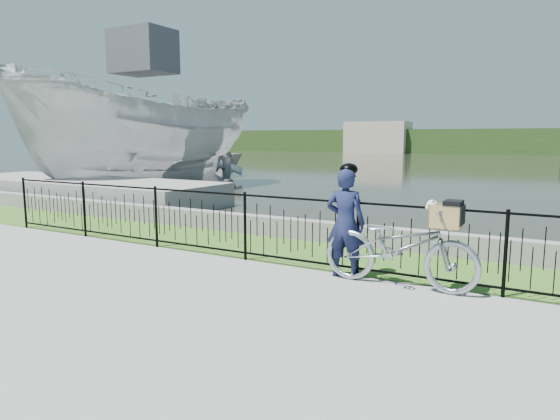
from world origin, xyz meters
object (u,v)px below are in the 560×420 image
Objects in this scene: bicycle_rig at (400,246)px; cyclist at (345,221)px; boat_near at (146,133)px; boat_far at (149,160)px; dock at (81,190)px.

cyclist is (-0.84, 0.07, 0.26)m from bicycle_rig.
boat_far is at bearing 133.59° from boat_near.
dock is 12.39m from bicycle_rig.
dock is at bearing 159.63° from cyclist.
boat_far is (-3.33, 3.50, -1.22)m from boat_near.
boat_near is at bearing -46.41° from boat_far.
dock is 3.90m from boat_near.
cyclist is 0.15× the size of boat_near.
bicycle_rig is 0.19× the size of boat_near.
bicycle_rig is 0.88m from cyclist.
boat_far is (-14.61, 10.95, 0.13)m from cyclist.
dock is 7.90m from boat_far.
dock is 5.94× the size of cyclist.
boat_near is at bearing 148.18° from bicycle_rig.
bicycle_rig is at bearing -19.33° from dock.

